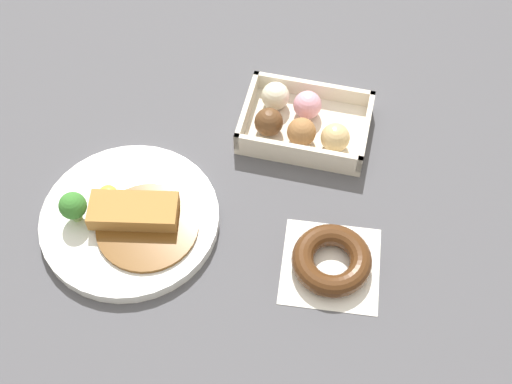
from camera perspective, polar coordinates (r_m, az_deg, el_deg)
The scene contains 4 objects.
ground_plane at distance 1.03m, azimuth -4.43°, elevation 0.90°, with size 1.60×1.60×0.00m, color #4C4C51.
curry_plate at distance 0.99m, azimuth -10.49°, elevation -2.16°, with size 0.25×0.25×0.07m.
donut_box at distance 1.07m, azimuth 3.81°, elevation 5.81°, with size 0.19×0.14×0.06m.
chocolate_ring_donut at distance 0.94m, azimuth 6.30°, elevation -5.68°, with size 0.15×0.15×0.03m.
Camera 1 is at (0.21, -0.55, 0.84)m, focal length 48.15 mm.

